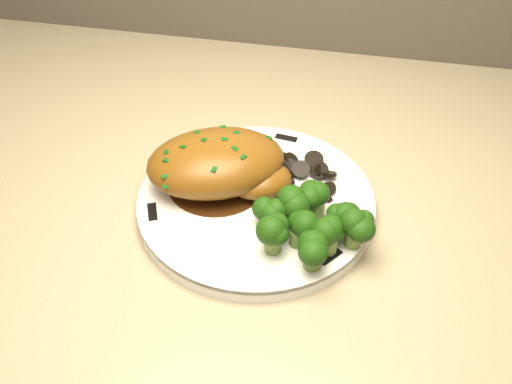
# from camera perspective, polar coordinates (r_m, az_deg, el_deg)

# --- Properties ---
(plate) EXTENTS (0.27, 0.27, 0.02)m
(plate) POSITION_cam_1_polar(r_m,az_deg,el_deg) (0.70, 0.00, -1.12)
(plate) COLOR white
(plate) RESTS_ON counter
(rim_accent_0) EXTENTS (0.03, 0.01, 0.00)m
(rim_accent_0) POSITION_cam_1_polar(r_m,az_deg,el_deg) (0.77, 2.71, 4.80)
(rim_accent_0) COLOR black
(rim_accent_0) RESTS_ON plate
(rim_accent_1) EXTENTS (0.02, 0.03, 0.00)m
(rim_accent_1) POSITION_cam_1_polar(r_m,az_deg,el_deg) (0.69, -9.20, -1.77)
(rim_accent_1) COLOR black
(rim_accent_1) RESTS_ON plate
(rim_accent_2) EXTENTS (0.02, 0.03, 0.00)m
(rim_accent_2) POSITION_cam_1_polar(r_m,az_deg,el_deg) (0.64, 6.62, -5.76)
(rim_accent_2) COLOR black
(rim_accent_2) RESTS_ON plate
(gravy_pool) EXTENTS (0.11, 0.11, 0.00)m
(gravy_pool) POSITION_cam_1_polar(r_m,az_deg,el_deg) (0.71, -3.49, 0.83)
(gravy_pool) COLOR #371C0A
(gravy_pool) RESTS_ON plate
(chicken_breast) EXTENTS (0.18, 0.15, 0.06)m
(chicken_breast) POSITION_cam_1_polar(r_m,az_deg,el_deg) (0.69, -3.14, 2.45)
(chicken_breast) COLOR brown
(chicken_breast) RESTS_ON plate
(mushroom_pile) EXTENTS (0.09, 0.06, 0.02)m
(mushroom_pile) POSITION_cam_1_polar(r_m,az_deg,el_deg) (0.71, 3.20, 1.39)
(mushroom_pile) COLOR black
(mushroom_pile) RESTS_ON plate
(broccoli_florets) EXTENTS (0.11, 0.09, 0.04)m
(broccoli_florets) POSITION_cam_1_polar(r_m,az_deg,el_deg) (0.64, 4.78, -2.83)
(broccoli_florets) COLOR olive
(broccoli_florets) RESTS_ON plate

